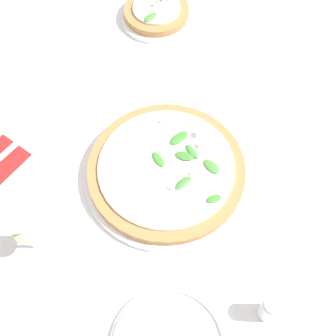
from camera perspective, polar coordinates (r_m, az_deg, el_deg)
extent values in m
plane|color=silver|center=(0.96, 0.12, -0.14)|extent=(6.00, 6.00, 0.00)
cylinder|color=white|center=(0.95, 0.00, -0.72)|extent=(0.34, 0.34, 0.01)
cylinder|color=#AD7542|center=(0.94, 0.00, -0.27)|extent=(0.32, 0.32, 0.02)
cylinder|color=silver|center=(0.93, 0.00, 0.09)|extent=(0.27, 0.27, 0.01)
ellipsoid|color=#478534|center=(0.93, 5.32, 0.19)|extent=(0.04, 0.04, 0.01)
ellipsoid|color=#3E7F2F|center=(0.93, 2.03, 1.47)|extent=(0.02, 0.04, 0.01)
ellipsoid|color=#3D8B30|center=(0.93, -1.17, 1.07)|extent=(0.04, 0.04, 0.01)
ellipsoid|color=#3B892E|center=(0.89, 5.63, -3.76)|extent=(0.03, 0.03, 0.01)
ellipsoid|color=#41832F|center=(0.91, 2.01, -1.65)|extent=(0.03, 0.03, 0.01)
ellipsoid|color=#3A8C35|center=(0.94, 2.95, 2.01)|extent=(0.03, 0.04, 0.01)
ellipsoid|color=#417D32|center=(0.90, 1.73, -1.88)|extent=(0.04, 0.03, 0.01)
ellipsoid|color=#3C8731|center=(0.96, 1.33, 3.70)|extent=(0.05, 0.04, 0.01)
cube|color=#EFE5C6|center=(0.95, 3.77, 2.86)|extent=(0.01, 0.01, 0.01)
cube|color=#EFE5C6|center=(0.98, -0.59, 5.86)|extent=(0.01, 0.01, 0.01)
cube|color=#EFE5C6|center=(0.96, 3.46, 4.24)|extent=(0.01, 0.01, 0.01)
cube|color=#EFE5C6|center=(0.91, 3.04, -0.52)|extent=(0.01, 0.01, 0.01)
cube|color=#EFE5C6|center=(0.89, 0.37, -2.39)|extent=(0.00, 0.01, 0.00)
cylinder|color=white|center=(1.24, -1.39, 17.99)|extent=(0.18, 0.18, 0.01)
cylinder|color=#AD7542|center=(1.23, -1.41, 18.51)|extent=(0.16, 0.16, 0.02)
cylinder|color=silver|center=(1.22, -1.42, 18.93)|extent=(0.12, 0.12, 0.01)
ellipsoid|color=#468A33|center=(1.19, -2.16, 17.94)|extent=(0.04, 0.03, 0.01)
cube|color=#EFE5C6|center=(1.22, -0.98, 19.38)|extent=(0.01, 0.01, 0.00)
cube|color=#EFE5C6|center=(1.22, -1.77, 19.39)|extent=(0.01, 0.01, 0.00)
cube|color=#EFE5C6|center=(1.22, -1.71, 19.42)|extent=(0.01, 0.01, 0.01)
cube|color=#EFE5C6|center=(1.23, 0.60, 19.70)|extent=(0.01, 0.01, 0.00)
cube|color=#EFE5C6|center=(1.23, -1.23, 19.83)|extent=(0.01, 0.01, 0.01)
cylinder|color=white|center=(0.92, -15.87, -9.25)|extent=(0.06, 0.06, 0.00)
cylinder|color=white|center=(0.89, -16.39, -8.46)|extent=(0.01, 0.01, 0.06)
cone|color=white|center=(0.82, -17.73, -6.43)|extent=(0.08, 0.08, 0.09)
cylinder|color=beige|center=(0.85, -17.26, -7.14)|extent=(0.04, 0.04, 0.03)
cube|color=silver|center=(1.03, -19.27, 1.63)|extent=(0.13, 0.05, 0.00)
cylinder|color=silver|center=(0.85, 12.24, -16.51)|extent=(0.03, 0.03, 0.06)
cylinder|color=#B7B7BF|center=(0.82, 12.69, -15.94)|extent=(0.03, 0.03, 0.01)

